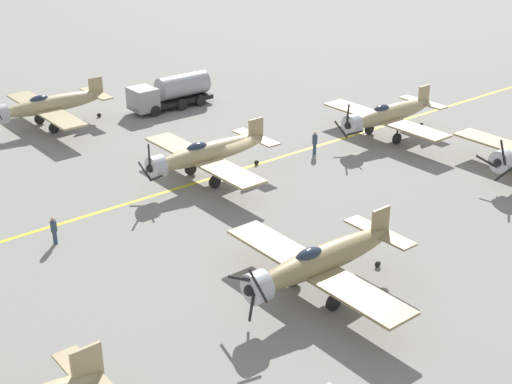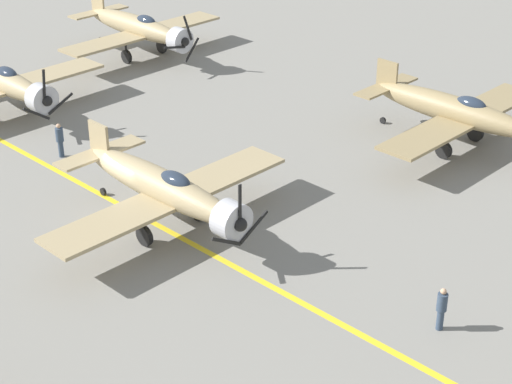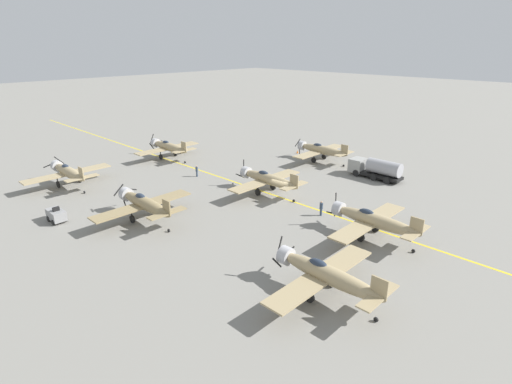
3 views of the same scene
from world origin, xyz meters
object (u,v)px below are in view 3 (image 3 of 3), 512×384
Objects in this scene: airplane_mid_right at (321,150)px; airplane_near_center at (372,220)px; ground_crew_inspecting at (321,208)px; traffic_cone at (297,152)px; airplane_near_left at (325,274)px; airplane_mid_left at (144,203)px; tow_tractor at (56,215)px; airplane_mid_center at (268,179)px; airplane_far_left at (68,172)px; airplane_far_center at (169,147)px; ground_crew_walking at (197,171)px; fuel_tanker at (375,168)px.

airplane_near_center is at bearing -140.73° from airplane_mid_right.
ground_crew_inspecting reaches higher than traffic_cone.
airplane_near_left reaches higher than airplane_mid_left.
traffic_cone is at bearing -1.29° from tow_tractor.
ground_crew_inspecting is (-1.06, -9.50, -1.02)m from airplane_mid_center.
airplane_mid_left is 1.00× the size of airplane_mid_right.
airplane_mid_right is 39.33m from airplane_far_left.
airplane_near_left is 41.24m from airplane_far_left.
airplane_mid_center is 1.00× the size of airplane_far_center.
airplane_mid_right and airplane_far_left have the same top height.
ground_crew_walking is (15.03, -9.67, -1.07)m from airplane_far_left.
tow_tractor reaches higher than ground_crew_walking.
airplane_mid_right is 6.56m from traffic_cone.
airplane_mid_right is (31.53, 22.88, 0.00)m from airplane_near_left.
airplane_mid_left reaches higher than ground_crew_inspecting.
airplane_near_center is at bearing -128.48° from traffic_cone.
fuel_tanker is (31.88, -11.31, -0.50)m from airplane_mid_left.
tow_tractor is at bearing -176.13° from ground_crew_walking.
traffic_cone is (36.27, -12.05, -1.74)m from airplane_far_left.
tow_tractor is (-7.24, 6.86, -1.22)m from airplane_mid_left.
airplane_near_left is at bearing -122.23° from airplane_far_center.
airplane_near_center is at bearing -60.33° from airplane_far_left.
ground_crew_inspecting is at bearing -54.62° from airplane_far_left.
airplane_mid_right is at bearing -4.89° from airplane_mid_center.
airplane_far_center is (0.79, 24.11, 0.00)m from airplane_mid_center.
airplane_near_center is 7.18m from ground_crew_inspecting.
airplane_mid_left is at bearing -143.50° from airplane_far_center.
airplane_far_center is 34.70m from fuel_tanker.
airplane_far_center is 33.67m from ground_crew_inspecting.
airplane_far_left is (-18.01, -1.97, 0.00)m from airplane_far_center.
airplane_mid_right is at bearing -13.11° from airplane_mid_left.
airplane_near_left is at bearing -72.70° from tow_tractor.
airplane_mid_right is at bearing 49.12° from airplane_near_center.
ground_crew_inspecting is (-18.70, -13.41, -1.02)m from airplane_mid_right.
airplane_mid_right is 21.61m from ground_crew_walking.
tow_tractor is (-9.35, 30.00, -1.22)m from airplane_near_left.
airplane_far_left is at bearing 145.67° from airplane_mid_right.
airplane_mid_center and airplane_near_center have the same top height.
airplane_near_left is at bearing -150.76° from airplane_mid_right.
tow_tractor is at bearing -110.15° from airplane_far_left.
airplane_far_center is at bearing 86.84° from ground_crew_inspecting.
fuel_tanker is 17.12m from ground_crew_inspecting.
ground_crew_inspecting is at bearing 24.02° from airplane_near_left.
airplane_near_center is (-2.10, -16.53, 0.00)m from airplane_mid_center.
airplane_far_left is at bearing 110.47° from airplane_mid_center.
airplane_mid_center is 1.50× the size of fuel_tanker.
airplane_mid_right is 21.82× the size of traffic_cone.
ground_crew_walking is 3.14× the size of traffic_cone.
airplane_near_left reaches higher than ground_crew_inspecting.
traffic_cone is at bearing 44.23° from ground_crew_inspecting.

